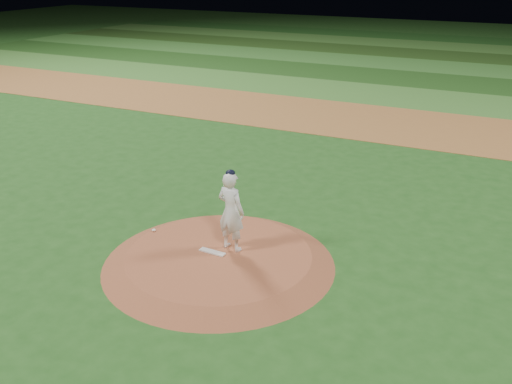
# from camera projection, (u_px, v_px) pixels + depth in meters

# --- Properties ---
(ground) EXTENTS (120.00, 120.00, 0.00)m
(ground) POSITION_uv_depth(u_px,v_px,m) (219.00, 263.00, 13.57)
(ground) COLOR #1F4E19
(ground) RESTS_ON ground
(infield_dirt_band) EXTENTS (70.00, 6.00, 0.02)m
(infield_dirt_band) POSITION_uv_depth(u_px,v_px,m) (375.00, 122.00, 25.20)
(infield_dirt_band) COLOR #97602E
(infield_dirt_band) RESTS_ON ground
(outfield_stripe_0) EXTENTS (70.00, 5.00, 0.02)m
(outfield_stripe_0) POSITION_uv_depth(u_px,v_px,m) (403.00, 97.00, 29.77)
(outfield_stripe_0) COLOR #38732A
(outfield_stripe_0) RESTS_ON ground
(outfield_stripe_1) EXTENTS (70.00, 5.00, 0.02)m
(outfield_stripe_1) POSITION_uv_depth(u_px,v_px,m) (422.00, 80.00, 33.92)
(outfield_stripe_1) COLOR #1C4516
(outfield_stripe_1) RESTS_ON ground
(outfield_stripe_2) EXTENTS (70.00, 5.00, 0.02)m
(outfield_stripe_2) POSITION_uv_depth(u_px,v_px,m) (436.00, 66.00, 38.07)
(outfield_stripe_2) COLOR #316D27
(outfield_stripe_2) RESTS_ON ground
(outfield_stripe_3) EXTENTS (70.00, 5.00, 0.02)m
(outfield_stripe_3) POSITION_uv_depth(u_px,v_px,m) (448.00, 56.00, 42.23)
(outfield_stripe_3) COLOR #1F3F14
(outfield_stripe_3) RESTS_ON ground
(outfield_stripe_4) EXTENTS (70.00, 5.00, 0.02)m
(outfield_stripe_4) POSITION_uv_depth(u_px,v_px,m) (458.00, 47.00, 46.38)
(outfield_stripe_4) COLOR #346725
(outfield_stripe_4) RESTS_ON ground
(outfield_stripe_5) EXTENTS (70.00, 5.00, 0.02)m
(outfield_stripe_5) POSITION_uv_depth(u_px,v_px,m) (466.00, 40.00, 50.53)
(outfield_stripe_5) COLOR #1A4717
(outfield_stripe_5) RESTS_ON ground
(pitchers_mound) EXTENTS (5.50, 5.50, 0.25)m
(pitchers_mound) POSITION_uv_depth(u_px,v_px,m) (219.00, 259.00, 13.52)
(pitchers_mound) COLOR #964D2E
(pitchers_mound) RESTS_ON ground
(pitching_rubber) EXTENTS (0.67, 0.20, 0.03)m
(pitching_rubber) POSITION_uv_depth(u_px,v_px,m) (212.00, 252.00, 13.54)
(pitching_rubber) COLOR silver
(pitching_rubber) RESTS_ON pitchers_mound
(rosin_bag) EXTENTS (0.11, 0.11, 0.06)m
(rosin_bag) POSITION_uv_depth(u_px,v_px,m) (154.00, 230.00, 14.60)
(rosin_bag) COLOR white
(rosin_bag) RESTS_ON pitchers_mound
(pitcher_on_mound) EXTENTS (0.78, 0.58, 2.02)m
(pitcher_on_mound) POSITION_uv_depth(u_px,v_px,m) (231.00, 211.00, 13.36)
(pitcher_on_mound) COLOR white
(pitcher_on_mound) RESTS_ON pitchers_mound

